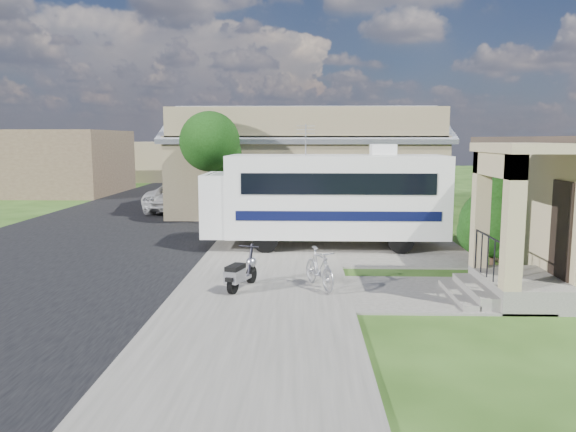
{
  "coord_description": "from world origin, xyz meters",
  "views": [
    {
      "loc": [
        -0.03,
        -13.35,
        3.5
      ],
      "look_at": [
        -0.5,
        2.5,
        1.3
      ],
      "focal_mm": 35.0,
      "sensor_mm": 36.0,
      "label": 1
    }
  ],
  "objects_px": {
    "van": "(202,181)",
    "bicycle": "(319,271)",
    "motorhome": "(327,196)",
    "pickup_truck": "(186,196)",
    "shrub": "(496,220)",
    "scooter": "(240,273)",
    "garden_hose": "(469,284)"
  },
  "relations": [
    {
      "from": "shrub",
      "to": "van",
      "type": "xyz_separation_m",
      "value": [
        -11.45,
        18.36,
        -0.33
      ]
    },
    {
      "from": "van",
      "to": "garden_hose",
      "type": "relative_size",
      "value": 16.61
    },
    {
      "from": "motorhome",
      "to": "bicycle",
      "type": "distance_m",
      "value": 5.33
    },
    {
      "from": "motorhome",
      "to": "shrub",
      "type": "xyz_separation_m",
      "value": [
        4.51,
        -2.53,
        -0.38
      ]
    },
    {
      "from": "bicycle",
      "to": "van",
      "type": "relative_size",
      "value": 0.24
    },
    {
      "from": "scooter",
      "to": "van",
      "type": "distance_m",
      "value": 21.7
    },
    {
      "from": "pickup_truck",
      "to": "van",
      "type": "height_order",
      "value": "van"
    },
    {
      "from": "scooter",
      "to": "van",
      "type": "bearing_deg",
      "value": 121.33
    },
    {
      "from": "garden_hose",
      "to": "scooter",
      "type": "bearing_deg",
      "value": -174.85
    },
    {
      "from": "shrub",
      "to": "van",
      "type": "bearing_deg",
      "value": 121.95
    },
    {
      "from": "pickup_truck",
      "to": "garden_hose",
      "type": "relative_size",
      "value": 13.23
    },
    {
      "from": "shrub",
      "to": "garden_hose",
      "type": "distance_m",
      "value": 2.95
    },
    {
      "from": "shrub",
      "to": "scooter",
      "type": "distance_m",
      "value": 7.3
    },
    {
      "from": "bicycle",
      "to": "garden_hose",
      "type": "relative_size",
      "value": 3.92
    },
    {
      "from": "shrub",
      "to": "bicycle",
      "type": "distance_m",
      "value": 5.61
    },
    {
      "from": "motorhome",
      "to": "van",
      "type": "bearing_deg",
      "value": 113.8
    },
    {
      "from": "motorhome",
      "to": "bicycle",
      "type": "height_order",
      "value": "motorhome"
    },
    {
      "from": "shrub",
      "to": "van",
      "type": "distance_m",
      "value": 21.64
    },
    {
      "from": "bicycle",
      "to": "van",
      "type": "bearing_deg",
      "value": 85.2
    },
    {
      "from": "motorhome",
      "to": "scooter",
      "type": "bearing_deg",
      "value": -112.02
    },
    {
      "from": "motorhome",
      "to": "pickup_truck",
      "type": "bearing_deg",
      "value": 125.66
    },
    {
      "from": "van",
      "to": "bicycle",
      "type": "bearing_deg",
      "value": -80.06
    },
    {
      "from": "bicycle",
      "to": "garden_hose",
      "type": "bearing_deg",
      "value": -17.1
    },
    {
      "from": "scooter",
      "to": "bicycle",
      "type": "height_order",
      "value": "scooter"
    },
    {
      "from": "shrub",
      "to": "garden_hose",
      "type": "bearing_deg",
      "value": -120.1
    },
    {
      "from": "scooter",
      "to": "bicycle",
      "type": "xyz_separation_m",
      "value": [
        1.81,
        0.17,
        0.04
      ]
    },
    {
      "from": "pickup_truck",
      "to": "shrub",
      "type": "bearing_deg",
      "value": 142.6
    },
    {
      "from": "bicycle",
      "to": "motorhome",
      "type": "bearing_deg",
      "value": 63.78
    },
    {
      "from": "scooter",
      "to": "pickup_truck",
      "type": "distance_m",
      "value": 15.05
    },
    {
      "from": "bicycle",
      "to": "van",
      "type": "height_order",
      "value": "van"
    },
    {
      "from": "bicycle",
      "to": "garden_hose",
      "type": "height_order",
      "value": "bicycle"
    },
    {
      "from": "scooter",
      "to": "pickup_truck",
      "type": "relative_size",
      "value": 0.27
    }
  ]
}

